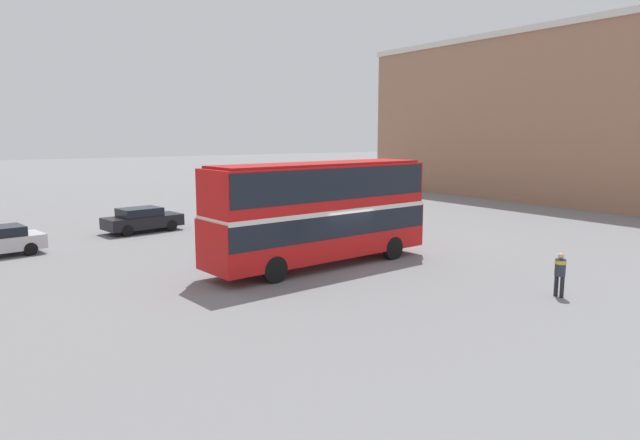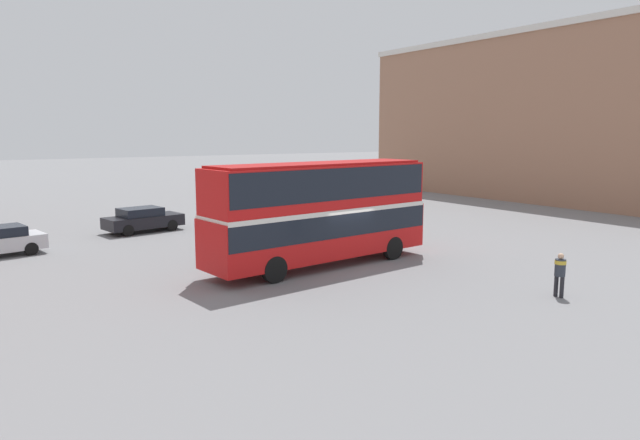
{
  "view_description": "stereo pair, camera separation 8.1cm",
  "coord_description": "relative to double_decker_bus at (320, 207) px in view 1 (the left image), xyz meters",
  "views": [
    {
      "loc": [
        -14.47,
        -19.71,
        5.75
      ],
      "look_at": [
        -0.84,
        0.51,
        2.03
      ],
      "focal_mm": 32.0,
      "sensor_mm": 36.0,
      "label": 1
    },
    {
      "loc": [
        -14.41,
        -19.75,
        5.75
      ],
      "look_at": [
        -0.84,
        0.51,
        2.03
      ],
      "focal_mm": 32.0,
      "sensor_mm": 36.0,
      "label": 2
    }
  ],
  "objects": [
    {
      "name": "ground_plane",
      "position": [
        0.84,
        -0.51,
        -2.59
      ],
      "size": [
        240.0,
        240.0,
        0.0
      ],
      "primitive_type": "plane",
      "color": "slate"
    },
    {
      "name": "building_row_right",
      "position": [
        31.01,
        9.75,
        4.54
      ],
      "size": [
        9.37,
        36.89,
        14.24
      ],
      "color": "#9E7056",
      "rests_on": "ground_plane"
    },
    {
      "name": "double_decker_bus",
      "position": [
        0.0,
        0.0,
        0.0
      ],
      "size": [
        10.84,
        3.5,
        4.5
      ],
      "rotation": [
        0.0,
        0.0,
        0.09
      ],
      "color": "red",
      "rests_on": "ground_plane"
    },
    {
      "name": "pedestrian_foreground",
      "position": [
        4.34,
        -8.72,
        -1.62
      ],
      "size": [
        0.42,
        0.42,
        1.59
      ],
      "rotation": [
        0.0,
        0.0,
        3.08
      ],
      "color": "#232328",
      "rests_on": "ground_plane"
    },
    {
      "name": "parked_car_kerb_far",
      "position": [
        -3.82,
        13.03,
        -1.85
      ],
      "size": [
        4.65,
        2.55,
        1.44
      ],
      "rotation": [
        0.0,
        0.0,
        0.16
      ],
      "color": "black",
      "rests_on": "ground_plane"
    }
  ]
}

